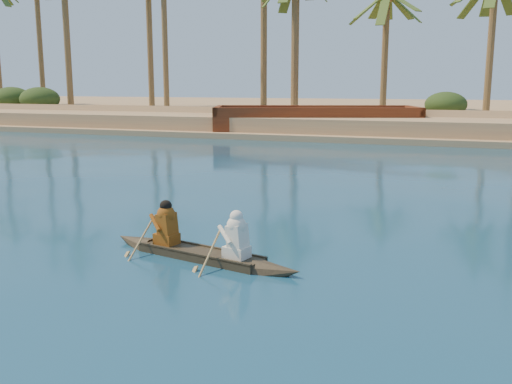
% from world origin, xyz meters
% --- Properties ---
extents(sandy_embankment, '(150.00, 51.00, 1.50)m').
position_xyz_m(sandy_embankment, '(0.00, 46.89, 0.53)').
color(sandy_embankment, tan).
rests_on(sandy_embankment, ground).
extents(palm_grove, '(110.00, 14.00, 16.00)m').
position_xyz_m(palm_grove, '(0.00, 35.00, 8.00)').
color(palm_grove, '#3E5B20').
rests_on(palm_grove, ground).
extents(shrub_cluster, '(100.00, 6.00, 2.40)m').
position_xyz_m(shrub_cluster, '(0.00, 31.50, 1.20)').
color(shrub_cluster, '#253B15').
rests_on(shrub_cluster, ground).
extents(canoe, '(4.59, 1.64, 1.26)m').
position_xyz_m(canoe, '(6.71, -1.25, 0.24)').
color(canoe, '#382F1E').
rests_on(canoe, ground).
extents(barge_mid, '(14.44, 8.70, 2.28)m').
position_xyz_m(barge_mid, '(2.16, 27.00, 0.80)').
color(barge_mid, brown).
rests_on(barge_mid, ground).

